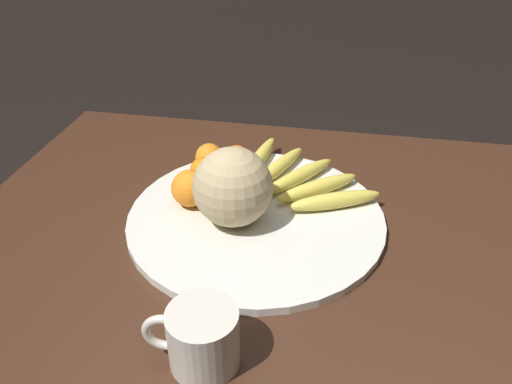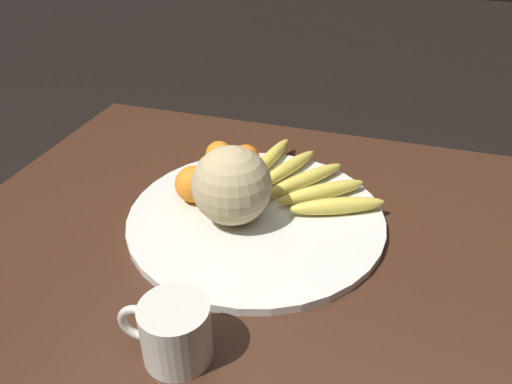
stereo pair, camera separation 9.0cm
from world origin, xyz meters
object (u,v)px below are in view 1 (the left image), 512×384
at_px(orange_back_left, 190,188).
at_px(banana_bunch, 297,178).
at_px(ceramic_mug, 201,338).
at_px(melon, 233,187).
at_px(orange_front_left, 237,159).
at_px(orange_mid_center, 204,171).
at_px(fruit_bowl, 256,217).
at_px(orange_front_right, 209,157).
at_px(kitchen_table, 293,277).

bearing_deg(orange_back_left, banana_bunch, 28.54).
bearing_deg(banana_bunch, ceramic_mug, -152.54).
relative_size(melon, orange_front_left, 2.46).
relative_size(melon, ceramic_mug, 1.10).
distance_m(orange_mid_center, ceramic_mug, 0.43).
bearing_deg(banana_bunch, orange_front_left, 113.46).
distance_m(melon, orange_back_left, 0.11).
bearing_deg(fruit_bowl, orange_mid_center, 144.57).
bearing_deg(banana_bunch, orange_mid_center, 135.88).
height_order(banana_bunch, orange_back_left, orange_back_left).
bearing_deg(orange_back_left, orange_front_right, 89.40).
relative_size(orange_front_left, ceramic_mug, 0.45).
distance_m(fruit_bowl, ceramic_mug, 0.33).
distance_m(banana_bunch, orange_front_right, 0.19).
height_order(fruit_bowl, orange_mid_center, orange_mid_center).
xyz_separation_m(orange_front_right, orange_back_left, (-0.00, -0.13, 0.01)).
relative_size(orange_mid_center, ceramic_mug, 0.45).
distance_m(fruit_bowl, orange_mid_center, 0.16).
xyz_separation_m(banana_bunch, orange_mid_center, (-0.19, -0.03, 0.01)).
height_order(orange_back_left, ceramic_mug, ceramic_mug).
bearing_deg(banana_bunch, kitchen_table, -137.18).
height_order(fruit_bowl, orange_back_left, orange_back_left).
height_order(kitchen_table, ceramic_mug, ceramic_mug).
height_order(banana_bunch, orange_mid_center, orange_mid_center).
height_order(kitchen_table, orange_back_left, orange_back_left).
relative_size(kitchen_table, orange_front_left, 21.47).
bearing_deg(ceramic_mug, orange_front_left, 96.79).
height_order(kitchen_table, banana_bunch, banana_bunch).
distance_m(orange_front_right, orange_back_left, 0.13).
bearing_deg(melon, ceramic_mug, -85.30).
bearing_deg(orange_front_left, melon, -79.64).
bearing_deg(melon, orange_front_left, 100.36).
bearing_deg(ceramic_mug, orange_front_right, 103.79).
relative_size(kitchen_table, ceramic_mug, 9.64).
relative_size(kitchen_table, orange_mid_center, 21.54).
relative_size(banana_bunch, orange_back_left, 4.09).
distance_m(kitchen_table, banana_bunch, 0.20).
bearing_deg(orange_back_left, orange_front_left, 66.21).
distance_m(orange_front_right, ceramic_mug, 0.48).
bearing_deg(kitchen_table, orange_front_left, 131.53).
relative_size(orange_front_left, orange_back_left, 0.82).
bearing_deg(melon, fruit_bowl, 33.63).
bearing_deg(orange_back_left, fruit_bowl, -5.00).
xyz_separation_m(fruit_bowl, ceramic_mug, (-0.01, -0.32, 0.04)).
xyz_separation_m(banana_bunch, orange_back_left, (-0.19, -0.10, 0.02)).
bearing_deg(orange_front_right, kitchen_table, -38.24).
distance_m(orange_front_right, orange_mid_center, 0.06).
xyz_separation_m(kitchen_table, orange_back_left, (-0.21, 0.03, 0.17)).
bearing_deg(ceramic_mug, kitchen_table, 73.99).
xyz_separation_m(orange_front_left, orange_back_left, (-0.06, -0.14, 0.01)).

